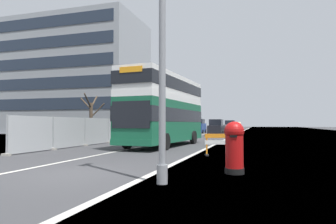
{
  "coord_description": "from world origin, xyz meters",
  "views": [
    {
      "loc": [
        5.66,
        -8.08,
        1.57
      ],
      "look_at": [
        0.88,
        7.62,
        2.2
      ],
      "focal_mm": 32.1,
      "sensor_mm": 36.0,
      "label": 1
    }
  ],
  "objects": [
    {
      "name": "ground",
      "position": [
        0.58,
        0.12,
        -0.05
      ],
      "size": [
        140.0,
        280.0,
        0.1
      ],
      "color": "#38383A"
    },
    {
      "name": "car_oncoming_near",
      "position": [
        0.34,
        30.91,
        0.98
      ],
      "size": [
        1.91,
        4.26,
        2.1
      ],
      "color": "black",
      "rests_on": "ground"
    },
    {
      "name": "pedestrian_at_kerb",
      "position": [
        4.72,
        6.88,
        0.83
      ],
      "size": [
        0.34,
        0.34,
        1.65
      ],
      "color": "#2D3342",
      "rests_on": "ground"
    },
    {
      "name": "roadworks_barrier",
      "position": [
        3.97,
        6.74,
        0.67
      ],
      "size": [
        1.8,
        0.89,
        1.07
      ],
      "color": "orange",
      "rests_on": "ground"
    },
    {
      "name": "double_decker_bus",
      "position": [
        -0.69,
        12.03,
        2.59
      ],
      "size": [
        3.35,
        10.31,
        4.86
      ],
      "color": "#145638",
      "rests_on": "ground"
    },
    {
      "name": "car_receding_far",
      "position": [
        0.37,
        49.83,
        1.0
      ],
      "size": [
        2.09,
        4.36,
        2.15
      ],
      "color": "slate",
      "rests_on": "ground"
    },
    {
      "name": "backdrop_office_block",
      "position": [
        -26.21,
        35.02,
        9.16
      ],
      "size": [
        27.34,
        12.71,
        18.3
      ],
      "color": "gray",
      "rests_on": "ground"
    },
    {
      "name": "bare_tree_far_verge_near",
      "position": [
        -12.51,
        21.77,
        2.44
      ],
      "size": [
        3.0,
        3.14,
        4.86
      ],
      "color": "#4C3D2D",
      "rests_on": "ground"
    },
    {
      "name": "construction_site_fence",
      "position": [
        -6.05,
        17.15,
        0.97
      ],
      "size": [
        0.44,
        27.4,
        2.03
      ],
      "color": "#A8AAAD",
      "rests_on": "ground"
    },
    {
      "name": "red_pillar_postbox",
      "position": [
        4.9,
        1.58,
        0.9
      ],
      "size": [
        0.63,
        0.63,
        1.64
      ],
      "color": "black",
      "rests_on": "ground"
    },
    {
      "name": "lamppost_foreground",
      "position": [
        3.23,
        -0.61,
        4.47
      ],
      "size": [
        0.29,
        0.7,
        9.43
      ],
      "color": "gray",
      "rests_on": "ground"
    },
    {
      "name": "car_receding_mid",
      "position": [
        -3.79,
        40.36,
        1.08
      ],
      "size": [
        1.91,
        4.21,
        2.29
      ],
      "color": "navy",
      "rests_on": "ground"
    }
  ]
}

